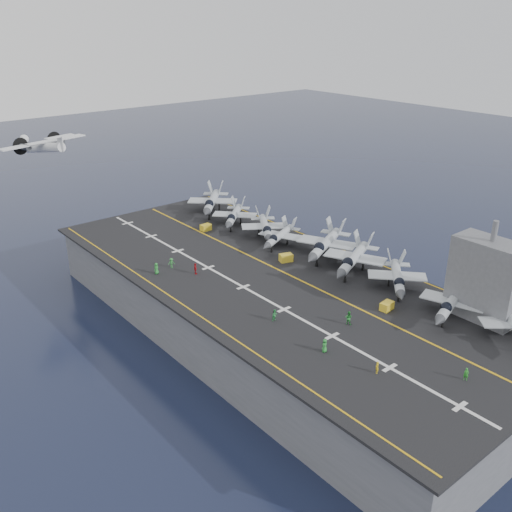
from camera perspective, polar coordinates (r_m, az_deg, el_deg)
ground at (r=101.86m, az=1.44°, el=-7.43°), size 500.00×500.00×0.00m
hull at (r=99.42m, az=1.47°, el=-4.95°), size 36.00×90.00×10.00m
flight_deck at (r=97.09m, az=1.50°, el=-2.24°), size 38.00×92.00×0.40m
foul_line at (r=98.81m, az=2.82°, el=-1.65°), size 0.35×90.00×0.02m
landing_centerline at (r=93.55m, az=-1.29°, el=-3.11°), size 0.50×90.00×0.02m
deck_edge_port at (r=87.96m, az=-6.95°, el=-5.09°), size 0.25×90.00×0.02m
deck_edge_stbd at (r=109.01m, az=8.88°, el=0.53°), size 0.25×90.00×0.02m
island_superstructure at (r=87.92m, az=22.17°, el=-1.34°), size 5.00×10.00×15.00m
fighter_jet_1 at (r=88.59m, az=19.00°, el=-4.31°), size 16.11×13.10×4.84m
fighter_jet_2 at (r=94.28m, az=13.98°, el=-1.99°), size 16.70×16.37×4.88m
fighter_jet_3 at (r=99.17m, az=9.74°, el=-0.15°), size 18.76×16.17×5.49m
fighter_jet_4 at (r=104.68m, az=6.97°, el=1.32°), size 19.22×16.69×5.61m
fighter_jet_5 at (r=109.27m, az=2.37°, el=2.09°), size 15.07×12.96×4.41m
fighter_jet_6 at (r=113.21m, az=0.95°, el=2.99°), size 15.66×16.90×4.88m
fighter_jet_7 at (r=120.08m, az=-2.21°, el=4.15°), size 16.40×16.06×4.79m
fighter_jet_8 at (r=128.08m, az=-4.44°, el=5.52°), size 19.14×19.27×5.66m
tow_cart_a at (r=88.55m, az=12.95°, el=-4.90°), size 2.27×1.62×1.27m
tow_cart_b at (r=103.02m, az=3.02°, el=-0.18°), size 2.65×2.14×1.38m
tow_cart_c at (r=118.23m, az=-5.05°, el=2.87°), size 2.21×1.50×1.29m
crew_0 at (r=76.60m, az=6.89°, el=-8.89°), size 1.28×0.99×1.89m
crew_1 at (r=73.63m, az=12.01°, el=-10.84°), size 1.08×1.18×1.64m
crew_2 at (r=83.35m, az=1.90°, el=-5.93°), size 1.16×0.86×1.79m
crew_3 at (r=101.27m, az=-8.45°, el=-0.69°), size 1.29×1.10×1.83m
crew_4 at (r=98.30m, az=-6.08°, el=-1.27°), size 1.22×1.41×1.98m
crew_5 at (r=99.31m, az=-9.92°, el=-1.23°), size 1.42×1.20×2.00m
crew_6 at (r=75.34m, az=20.28°, el=-11.03°), size 1.11×1.21×1.68m
crew_7 at (r=83.42m, az=9.23°, el=-6.11°), size 1.30×1.48×2.07m
transport_plane at (r=133.08m, az=-20.41°, el=10.12°), size 22.87×18.14×4.77m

